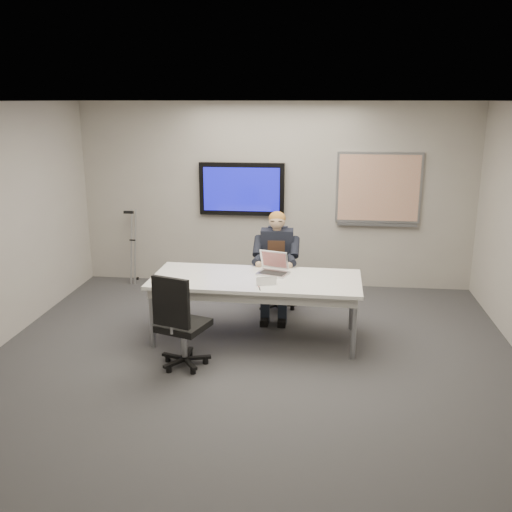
# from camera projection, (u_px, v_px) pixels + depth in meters

# --- Properties ---
(floor) EXTENTS (6.00, 6.00, 0.02)m
(floor) POSITION_uv_depth(u_px,v_px,m) (250.00, 368.00, 6.19)
(floor) COLOR #3A3A3C
(floor) RESTS_ON ground
(ceiling) EXTENTS (6.00, 6.00, 0.02)m
(ceiling) POSITION_uv_depth(u_px,v_px,m) (250.00, 101.00, 5.44)
(ceiling) COLOR white
(ceiling) RESTS_ON wall_back
(wall_back) EXTENTS (6.00, 0.02, 2.80)m
(wall_back) POSITION_uv_depth(u_px,v_px,m) (275.00, 196.00, 8.69)
(wall_back) COLOR #A69F96
(wall_back) RESTS_ON ground
(wall_front) EXTENTS (6.00, 0.02, 2.80)m
(wall_front) POSITION_uv_depth(u_px,v_px,m) (178.00, 384.00, 2.94)
(wall_front) COLOR #A69F96
(wall_front) RESTS_ON ground
(conference_table) EXTENTS (2.51, 1.09, 0.77)m
(conference_table) POSITION_uv_depth(u_px,v_px,m) (256.00, 285.00, 6.81)
(conference_table) COLOR white
(conference_table) RESTS_ON ground
(tv_display) EXTENTS (1.30, 0.09, 0.80)m
(tv_display) POSITION_uv_depth(u_px,v_px,m) (242.00, 189.00, 8.66)
(tv_display) COLOR black
(tv_display) RESTS_ON wall_back
(whiteboard) EXTENTS (1.25, 0.08, 1.10)m
(whiteboard) POSITION_uv_depth(u_px,v_px,m) (379.00, 189.00, 8.45)
(whiteboard) COLOR #95989E
(whiteboard) RESTS_ON wall_back
(office_chair_far) EXTENTS (0.56, 0.56, 1.05)m
(office_chair_far) POSITION_uv_depth(u_px,v_px,m) (277.00, 286.00, 7.85)
(office_chair_far) COLOR black
(office_chair_far) RESTS_ON ground
(office_chair_near) EXTENTS (0.65, 0.65, 1.07)m
(office_chair_near) POSITION_uv_depth(u_px,v_px,m) (182.00, 339.00, 6.12)
(office_chair_near) COLOR black
(office_chair_near) RESTS_ON ground
(seated_person) EXTENTS (0.44, 0.76, 1.40)m
(seated_person) POSITION_uv_depth(u_px,v_px,m) (276.00, 276.00, 7.54)
(seated_person) COLOR #1D2431
(seated_person) RESTS_ON office_chair_far
(crutch) EXTENTS (0.33, 0.57, 1.25)m
(crutch) POSITION_uv_depth(u_px,v_px,m) (133.00, 245.00, 8.95)
(crutch) COLOR #A2A5AA
(crutch) RESTS_ON ground
(laptop) EXTENTS (0.42, 0.44, 0.26)m
(laptop) POSITION_uv_depth(u_px,v_px,m) (274.00, 268.00, 6.97)
(laptop) COLOR silver
(laptop) RESTS_ON conference_table
(name_tent) EXTENTS (0.24, 0.13, 0.09)m
(name_tent) POSITION_uv_depth(u_px,v_px,m) (267.00, 281.00, 6.52)
(name_tent) COLOR silver
(name_tent) RESTS_ON conference_table
(pen) EXTENTS (0.04, 0.14, 0.01)m
(pen) POSITION_uv_depth(u_px,v_px,m) (259.00, 288.00, 6.39)
(pen) COLOR black
(pen) RESTS_ON conference_table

